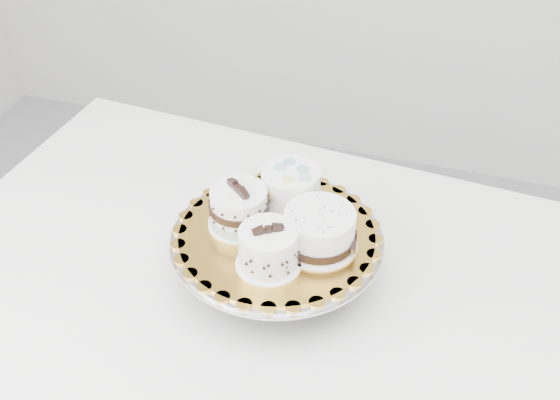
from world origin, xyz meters
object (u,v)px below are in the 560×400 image
(cake_dots, at_px, (291,188))
(cake_board, at_px, (277,235))
(cake_ribbon, at_px, (320,231))
(cake_banded, at_px, (239,209))
(cake_swirl, at_px, (268,249))
(cake_stand, at_px, (277,249))
(table, at_px, (273,316))

(cake_dots, bearing_deg, cake_board, -67.85)
(cake_ribbon, bearing_deg, cake_banded, 165.75)
(cake_swirl, xyz_separation_m, cake_ribbon, (0.06, 0.07, -0.00))
(cake_swirl, distance_m, cake_ribbon, 0.09)
(cake_board, xyz_separation_m, cake_swirl, (0.01, -0.07, 0.03))
(cake_swirl, height_order, cake_dots, cake_swirl)
(cake_swirl, bearing_deg, cake_dots, 60.15)
(cake_banded, bearing_deg, cake_ribbon, 34.29)
(cake_dots, bearing_deg, cake_stand, -67.85)
(table, xyz_separation_m, cake_banded, (-0.06, 0.03, 0.20))
(table, bearing_deg, cake_swirl, -73.56)
(table, xyz_separation_m, cake_stand, (0.00, 0.02, 0.14))
(cake_stand, xyz_separation_m, cake_banded, (-0.07, 0.01, 0.07))
(cake_board, xyz_separation_m, cake_banded, (-0.07, 0.01, 0.03))
(table, bearing_deg, cake_stand, 91.69)
(table, distance_m, cake_stand, 0.14)
(cake_ribbon, bearing_deg, table, -176.73)
(table, height_order, cake_stand, cake_stand)
(table, height_order, cake_banded, cake_banded)
(cake_board, bearing_deg, cake_banded, 175.26)
(cake_board, xyz_separation_m, cake_ribbon, (0.07, -0.01, 0.03))
(table, relative_size, cake_banded, 10.08)
(cake_board, bearing_deg, cake_ribbon, -4.62)
(cake_swirl, bearing_deg, cake_stand, 63.96)
(cake_stand, xyz_separation_m, cake_swirl, (0.01, -0.07, 0.07))
(cake_ribbon, bearing_deg, cake_swirl, -143.76)
(cake_swirl, relative_size, cake_dots, 0.97)
(table, bearing_deg, cake_board, 91.69)
(cake_banded, bearing_deg, cake_swirl, -6.96)
(cake_ribbon, bearing_deg, cake_stand, 165.81)
(cake_banded, relative_size, cake_dots, 1.01)
(cake_board, bearing_deg, cake_stand, 116.57)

